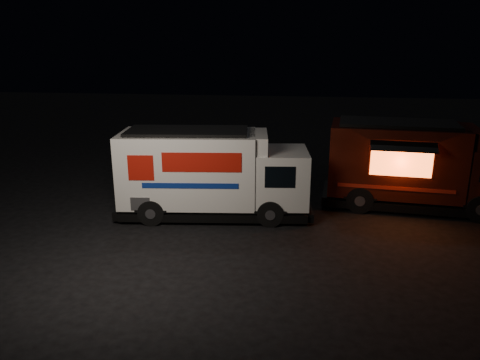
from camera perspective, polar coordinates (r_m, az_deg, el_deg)
name	(u,v)px	position (r m, az deg, el deg)	size (l,w,h in m)	color
ground	(219,234)	(15.81, -2.52, -6.56)	(80.00, 80.00, 0.00)	black
white_truck	(214,173)	(16.99, -3.15, 0.83)	(7.06, 2.41, 3.20)	silver
red_truck	(420,166)	(19.05, 21.07, 1.65)	(7.11, 2.62, 3.31)	#3A110A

